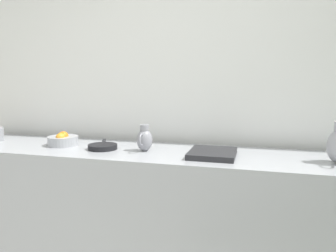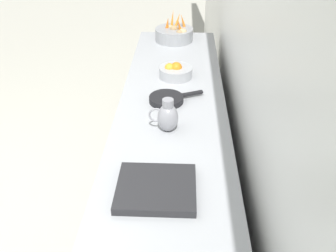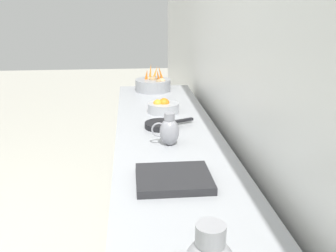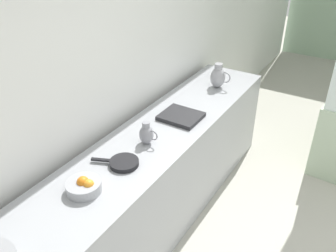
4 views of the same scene
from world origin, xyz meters
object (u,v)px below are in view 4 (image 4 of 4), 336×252
orange_bowl (84,186)px  metal_pitcher_tall (218,77)px  metal_pitcher_short (147,134)px  skillet_on_counter (123,163)px

orange_bowl → metal_pitcher_tall: metal_pitcher_tall is taller
metal_pitcher_tall → metal_pitcher_short: 1.24m
metal_pitcher_short → skillet_on_counter: 0.32m
metal_pitcher_tall → skillet_on_counter: size_ratio=0.76×
orange_bowl → metal_pitcher_short: metal_pitcher_short is taller
metal_pitcher_tall → skillet_on_counter: metal_pitcher_tall is taller
orange_bowl → metal_pitcher_tall: bearing=88.7°
skillet_on_counter → metal_pitcher_tall: bearing=89.8°
metal_pitcher_short → orange_bowl: bearing=-92.0°
metal_pitcher_tall → skillet_on_counter: 1.56m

